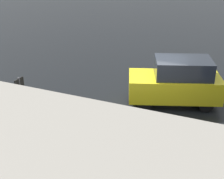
{
  "coord_description": "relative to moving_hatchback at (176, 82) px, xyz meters",
  "views": [
    {
      "loc": [
        -3.04,
        11.74,
        6.49
      ],
      "look_at": [
        1.45,
        0.9,
        0.9
      ],
      "focal_mm": 50.0,
      "sensor_mm": 36.0,
      "label": 1
    }
  ],
  "objects": [
    {
      "name": "ground_plane",
      "position": [
        0.92,
        0.64,
        -1.03
      ],
      "size": [
        60.0,
        60.0,
        0.0
      ],
      "primitive_type": "plane",
      "color": "black"
    },
    {
      "name": "metal_railing",
      "position": [
        1.09,
        6.41,
        -0.31
      ],
      "size": [
        8.54,
        0.04,
        1.05
      ],
      "color": "#B7BABF",
      "rests_on": "ground"
    },
    {
      "name": "fire_hydrant",
      "position": [
        5.01,
        2.99,
        -0.63
      ],
      "size": [
        0.42,
        0.31,
        0.8
      ],
      "color": "red",
      "rests_on": "ground"
    },
    {
      "name": "kerb_strip",
      "position": [
        0.92,
        4.84,
        -1.01
      ],
      "size": [
        24.0,
        3.2,
        0.04
      ],
      "primitive_type": "cube",
      "color": "gray",
      "rests_on": "ground"
    },
    {
      "name": "pedestrian",
      "position": [
        5.76,
        3.09,
        -0.34
      ],
      "size": [
        0.29,
        0.57,
        1.22
      ],
      "color": "#1E8C4C",
      "rests_on": "ground"
    },
    {
      "name": "sign_post",
      "position": [
        4.39,
        4.79,
        0.55
      ],
      "size": [
        0.07,
        0.44,
        2.4
      ],
      "color": "#4C4C51",
      "rests_on": "ground"
    },
    {
      "name": "moving_hatchback",
      "position": [
        0.0,
        0.0,
        0.0
      ],
      "size": [
        4.25,
        2.92,
        2.06
      ],
      "color": "yellow",
      "rests_on": "ground"
    }
  ]
}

